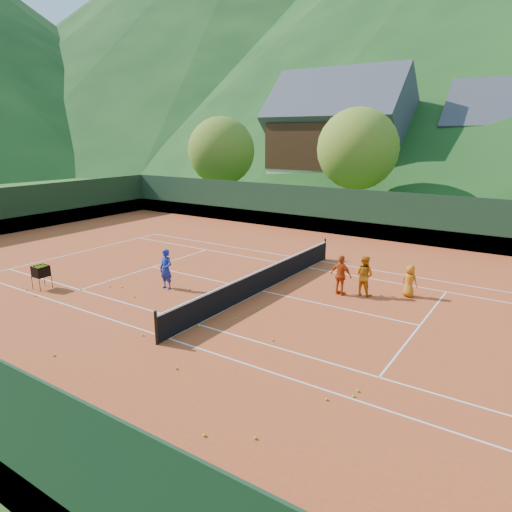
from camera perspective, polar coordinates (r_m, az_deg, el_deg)
The scene contains 37 objects.
ground at distance 18.99m, azimuth 0.77°, elevation -4.44°, with size 400.00×400.00×0.00m, color #294E18.
clay_court at distance 18.99m, azimuth 0.77°, elevation -4.42°, with size 40.00×24.00×0.02m, color #AF401C.
mountain_far_left at distance 197.72m, azimuth 2.79°, elevation 27.72°, with size 260.00×260.00×100.00m, color #143512.
coach at distance 19.39m, azimuth -11.18°, elevation -1.63°, with size 0.62×0.41×1.70m, color #172899.
student_a at distance 18.82m, azimuth 13.35°, elevation -2.36°, with size 0.79×0.62×1.63m, color orange.
student_b at distance 18.62m, azimuth 10.58°, elevation -2.39°, with size 0.96×0.40×1.64m, color #D14612.
student_c at distance 19.15m, azimuth 18.65°, elevation -2.99°, with size 0.63×0.41×1.29m, color orange.
tennis_ball_1 at distance 10.42m, azimuth -11.61°, elevation -22.29°, with size 0.07×0.07×0.07m, color #C2D423.
tennis_ball_2 at distance 10.46m, azimuth -0.08°, elevation -21.80°, with size 0.07×0.07×0.07m, color #C2D423.
tennis_ball_3 at distance 18.87m, azimuth -14.99°, elevation -4.93°, with size 0.07×0.07×0.07m, color #C2D423.
tennis_ball_4 at distance 17.02m, azimuth 0.28°, elevation -6.61°, with size 0.07×0.07×0.07m, color #C2D423.
tennis_ball_5 at distance 14.88m, azimuth -23.91°, elevation -11.28°, with size 0.07×0.07×0.07m, color #C2D423.
tennis_ball_6 at distance 19.17m, azimuth -5.59°, elevation -4.16°, with size 0.07×0.07×0.07m, color #C2D423.
tennis_ball_7 at distance 19.21m, azimuth -8.26°, elevation -4.20°, with size 0.07×0.07×0.07m, color #C2D423.
tennis_ball_8 at distance 20.40m, azimuth -17.85°, elevation -3.64°, with size 0.07×0.07×0.07m, color #C2D423.
tennis_ball_10 at distance 12.02m, azimuth 12.06°, elevation -16.76°, with size 0.07×0.07×0.07m, color #C2D423.
tennis_ball_11 at distance 20.35m, azimuth -25.91°, elevation -4.50°, with size 0.07×0.07×0.07m, color #C2D423.
tennis_ball_12 at distance 18.24m, azimuth -7.31°, elevation -5.22°, with size 0.07×0.07×0.07m, color #C2D423.
tennis_ball_14 at distance 16.16m, azimuth -2.60°, elevation -7.83°, with size 0.07×0.07×0.07m, color #C2D423.
tennis_ball_15 at distance 15.66m, azimuth -7.18°, elevation -8.70°, with size 0.07×0.07×0.07m, color #C2D423.
tennis_ball_16 at distance 20.16m, azimuth -16.43°, elevation -3.75°, with size 0.07×0.07×0.07m, color #C2D423.
tennis_ball_17 at distance 15.34m, azimuth -13.95°, elevation -9.57°, with size 0.07×0.07×0.07m, color #C2D423.
tennis_ball_18 at distance 10.59m, azimuth -6.47°, elevation -21.37°, with size 0.07×0.07×0.07m, color #C2D423.
tennis_ball_19 at distance 14.58m, azimuth 2.09°, elevation -10.45°, with size 0.07×0.07×0.07m, color #C2D423.
tennis_ball_20 at distance 20.41m, azimuth -21.04°, elevation -3.92°, with size 0.07×0.07×0.07m, color #C2D423.
tennis_ball_21 at distance 21.30m, azimuth -26.78°, elevation -3.78°, with size 0.07×0.07×0.07m, color #C2D423.
tennis_ball_22 at distance 17.69m, azimuth -4.21°, elevation -5.78°, with size 0.07×0.07×0.07m, color #C2D423.
tennis_ball_23 at distance 11.80m, azimuth 8.81°, elevation -17.26°, with size 0.07×0.07×0.07m, color #C2D423.
tennis_ball_24 at distance 12.27m, azimuth 12.62°, elevation -16.11°, with size 0.07×0.07×0.07m, color #C2D423.
tennis_ball_25 at distance 13.16m, azimuth -9.89°, elevation -13.67°, with size 0.07×0.07×0.07m, color #C2D423.
court_lines at distance 18.98m, azimuth 0.77°, elevation -4.38°, with size 23.83×11.03×0.00m.
tennis_net at distance 18.82m, azimuth 0.77°, elevation -2.95°, with size 0.10×12.07×1.10m.
perimeter_fence at distance 18.61m, azimuth 0.78°, elevation -0.76°, with size 40.40×24.24×3.00m.
ball_hopper at distance 21.04m, azimuth -25.30°, elevation -1.79°, with size 0.57×0.57×1.00m.
chalet_left at distance 49.17m, azimuth 10.34°, elevation 13.96°, with size 13.80×9.93×12.92m.
tree_a at distance 41.90m, azimuth -4.33°, elevation 12.96°, with size 6.00×6.00×7.88m.
tree_b at distance 37.65m, azimuth 12.61°, elevation 12.92°, with size 6.40×6.40×8.40m.
Camera 1 is at (9.72, -15.04, 6.31)m, focal length 32.00 mm.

